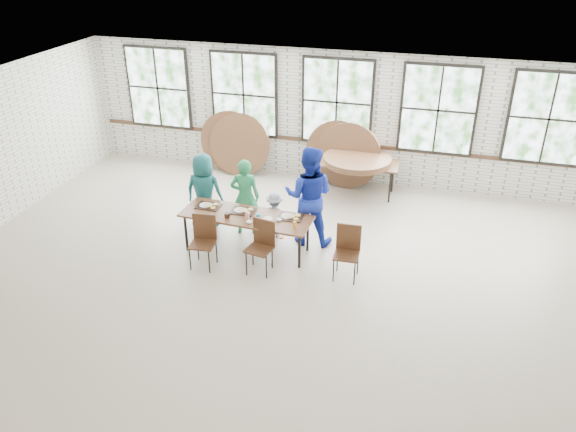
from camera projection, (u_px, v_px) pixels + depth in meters
The scene contains 13 objects.
room at pixel (337, 104), 12.53m from camera, with size 12.00×12.00×12.00m.
dining_table at pixel (246, 218), 10.17m from camera, with size 2.44×0.94×0.74m.
chair_near_left at pixel (204, 236), 9.84m from camera, with size 0.46×0.45×0.95m.
chair_near_right at pixel (262, 242), 9.68m from camera, with size 0.50×0.48×0.95m.
chair_spare at pixel (348, 247), 9.51m from camera, with size 0.43×0.42×0.95m.
adult_teal at pixel (204, 192), 10.95m from camera, with size 0.76×0.49×1.55m, color #1B695B.
adult_green at pixel (245, 197), 10.75m from camera, with size 0.56×0.37×1.54m, color #217E4A.
toddler at pixel (275, 215), 10.75m from camera, with size 0.60×0.34×0.92m, color #121938.
adult_blue at pixel (309, 196), 10.36m from camera, with size 0.93×0.73×1.92m, color #162A9E.
storage_table at pixel (357, 165), 12.38m from camera, with size 1.84×0.86×0.74m.
tabletop_clutter at pixel (252, 215), 10.10m from camera, with size 2.03×0.62×0.11m.
round_tops_stacked at pixel (357, 160), 12.32m from camera, with size 1.50×1.50×0.13m.
round_tops_leaning at pixel (287, 149), 13.08m from camera, with size 4.38×0.39×1.50m.
Camera 1 is at (2.27, -7.65, 5.48)m, focal length 35.00 mm.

